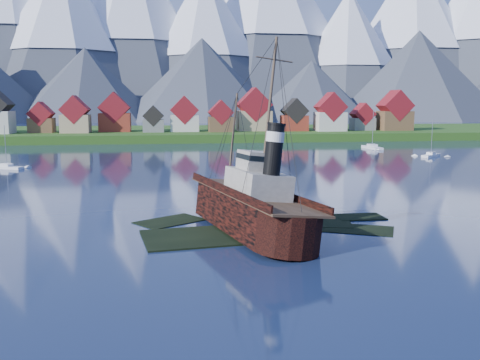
{
  "coord_description": "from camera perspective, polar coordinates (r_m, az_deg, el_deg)",
  "views": [
    {
      "loc": [
        -9.33,
        -59.05,
        14.65
      ],
      "look_at": [
        -0.3,
        6.0,
        5.0
      ],
      "focal_mm": 40.0,
      "sensor_mm": 36.0,
      "label": 1
    }
  ],
  "objects": [
    {
      "name": "sailboat_e",
      "position": [
        172.66,
        13.91,
        3.34
      ],
      "size": [
        3.11,
        10.88,
        12.51
      ],
      "rotation": [
        0.0,
        0.0,
        0.04
      ],
      "color": "white",
      "rests_on": "ground"
    },
    {
      "name": "shore_bank",
      "position": [
        229.71,
        -5.57,
        4.66
      ],
      "size": [
        600.0,
        80.0,
        3.2
      ],
      "primitive_type": "cube",
      "color": "#274614",
      "rests_on": "ground"
    },
    {
      "name": "sailboat_d",
      "position": [
        152.49,
        19.69,
        2.45
      ],
      "size": [
        7.23,
        6.29,
        10.5
      ],
      "rotation": [
        0.0,
        0.0,
        -0.9
      ],
      "color": "white",
      "rests_on": "ground"
    },
    {
      "name": "seawall",
      "position": [
        191.84,
        -5.1,
        3.94
      ],
      "size": [
        600.0,
        2.5,
        2.0
      ],
      "primitive_type": "cube",
      "color": "#3F3D38",
      "rests_on": "ground"
    },
    {
      "name": "tugboat_wreck",
      "position": [
        61.92,
        0.65,
        -2.61
      ],
      "size": [
        6.66,
        28.7,
        22.75
      ],
      "rotation": [
        0.0,
        0.11,
        0.24
      ],
      "color": "black",
      "rests_on": "ground"
    },
    {
      "name": "sailboat_c",
      "position": [
        128.12,
        -23.61,
        1.19
      ],
      "size": [
        7.8,
        5.16,
        9.98
      ],
      "rotation": [
        0.0,
        0.0,
        1.11
      ],
      "color": "white",
      "rests_on": "ground"
    },
    {
      "name": "ground",
      "position": [
        61.55,
        1.05,
        -5.41
      ],
      "size": [
        1400.0,
        1400.0,
        0.0
      ],
      "primitive_type": "plane",
      "color": "#182545",
      "rests_on": "ground"
    },
    {
      "name": "mountains",
      "position": [
        545.52,
        -7.21,
        16.16
      ],
      "size": [
        965.0,
        340.0,
        205.0
      ],
      "color": "#2D333D",
      "rests_on": "ground"
    },
    {
      "name": "shoal",
      "position": [
        63.98,
        2.33,
        -5.2
      ],
      "size": [
        31.71,
        21.24,
        1.14
      ],
      "color": "black",
      "rests_on": "ground"
    },
    {
      "name": "town",
      "position": [
        212.65,
        -14.42,
        6.57
      ],
      "size": [
        250.96,
        16.69,
        17.3
      ],
      "color": "maroon",
      "rests_on": "ground"
    }
  ]
}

